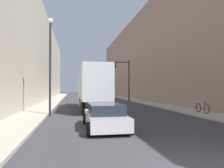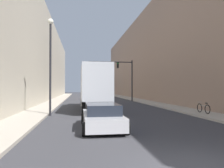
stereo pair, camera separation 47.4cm
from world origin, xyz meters
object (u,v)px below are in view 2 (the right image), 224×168
(semi_truck, at_px, (93,86))
(street_lamp, at_px, (50,54))
(parked_bicycle, at_px, (203,108))
(sedan_car, at_px, (102,116))
(traffic_signal_gantry, at_px, (122,73))

(semi_truck, relative_size, street_lamp, 1.56)
(semi_truck, distance_m, parked_bicycle, 10.40)
(street_lamp, relative_size, parked_bicycle, 4.11)
(sedan_car, distance_m, street_lamp, 7.84)
(sedan_car, xyz_separation_m, street_lamp, (-3.40, 5.75, 4.11))
(street_lamp, bearing_deg, traffic_signal_gantry, 62.15)
(parked_bicycle, bearing_deg, semi_truck, 144.21)
(traffic_signal_gantry, xyz_separation_m, parked_bicycle, (2.99, -18.20, -4.03))
(sedan_car, distance_m, traffic_signal_gantry, 23.63)
(semi_truck, xyz_separation_m, sedan_car, (-0.20, -10.43, -1.67))
(traffic_signal_gantry, distance_m, street_lamp, 19.10)
(semi_truck, xyz_separation_m, traffic_signal_gantry, (5.32, 12.21, 2.26))
(sedan_car, height_order, traffic_signal_gantry, traffic_signal_gantry)
(parked_bicycle, bearing_deg, sedan_car, -152.44)
(semi_truck, bearing_deg, parked_bicycle, -35.79)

